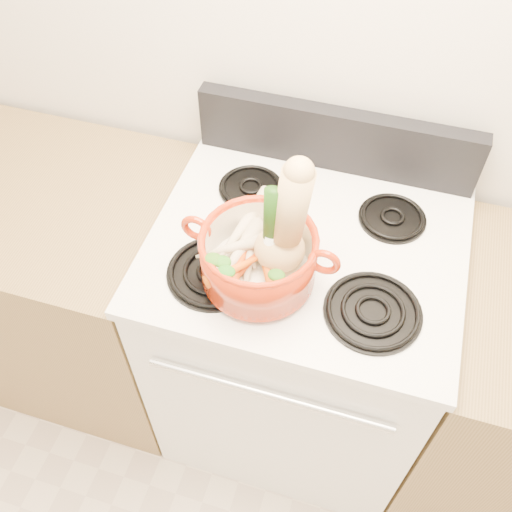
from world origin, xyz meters
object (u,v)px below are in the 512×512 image
(squash, at_px, (281,220))
(leek, at_px, (271,231))
(stove_body, at_px, (296,343))
(dutch_oven, at_px, (259,257))

(squash, xyz_separation_m, leek, (-0.02, -0.02, -0.02))
(squash, distance_m, leek, 0.03)
(stove_body, relative_size, dutch_oven, 3.50)
(squash, bearing_deg, stove_body, 61.75)
(dutch_oven, xyz_separation_m, leek, (0.03, 0.01, 0.09))
(dutch_oven, bearing_deg, squash, 35.03)
(dutch_oven, xyz_separation_m, squash, (0.04, 0.03, 0.11))
(leek, bearing_deg, stove_body, 63.22)
(stove_body, bearing_deg, dutch_oven, -120.16)
(stove_body, xyz_separation_m, dutch_oven, (-0.08, -0.14, 0.57))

